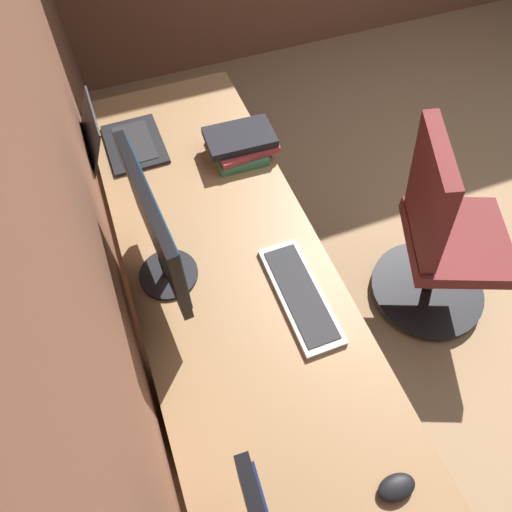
{
  "coord_description": "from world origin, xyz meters",
  "views": [
    {
      "loc": [
        -0.86,
        1.92,
        2.06
      ],
      "look_at": [
        -0.17,
        1.66,
        0.95
      ],
      "focal_mm": 31.97,
      "sensor_mm": 36.0,
      "label": 1
    }
  ],
  "objects_px": {
    "monitor_primary": "(157,231)",
    "keyboard_main": "(300,295)",
    "book_stack_near": "(240,143)",
    "office_chair": "(440,241)",
    "drawer_pedestal": "(259,401)",
    "mouse_main": "(397,487)",
    "laptop_leftmost": "(117,140)"
  },
  "relations": [
    {
      "from": "monitor_primary",
      "to": "keyboard_main",
      "type": "xyz_separation_m",
      "value": [
        -0.23,
        -0.38,
        -0.24
      ]
    },
    {
      "from": "book_stack_near",
      "to": "office_chair",
      "type": "distance_m",
      "value": 0.95
    },
    {
      "from": "monitor_primary",
      "to": "office_chair",
      "type": "distance_m",
      "value": 1.26
    },
    {
      "from": "drawer_pedestal",
      "to": "mouse_main",
      "type": "relative_size",
      "value": 6.68
    },
    {
      "from": "keyboard_main",
      "to": "office_chair",
      "type": "relative_size",
      "value": 0.43
    },
    {
      "from": "office_chair",
      "to": "laptop_leftmost",
      "type": "bearing_deg",
      "value": 57.91
    },
    {
      "from": "monitor_primary",
      "to": "keyboard_main",
      "type": "relative_size",
      "value": 1.15
    },
    {
      "from": "mouse_main",
      "to": "book_stack_near",
      "type": "bearing_deg",
      "value": -1.65
    },
    {
      "from": "keyboard_main",
      "to": "mouse_main",
      "type": "distance_m",
      "value": 0.61
    },
    {
      "from": "mouse_main",
      "to": "keyboard_main",
      "type": "bearing_deg",
      "value": 0.27
    },
    {
      "from": "laptop_leftmost",
      "to": "monitor_primary",
      "type": "bearing_deg",
      "value": -176.91
    },
    {
      "from": "drawer_pedestal",
      "to": "office_chair",
      "type": "xyz_separation_m",
      "value": [
        0.34,
        -0.96,
        0.11
      ]
    },
    {
      "from": "drawer_pedestal",
      "to": "book_stack_near",
      "type": "distance_m",
      "value": 1.01
    },
    {
      "from": "mouse_main",
      "to": "book_stack_near",
      "type": "relative_size",
      "value": 0.37
    },
    {
      "from": "monitor_primary",
      "to": "drawer_pedestal",
      "type": "bearing_deg",
      "value": -156.56
    },
    {
      "from": "office_chair",
      "to": "mouse_main",
      "type": "bearing_deg",
      "value": 135.88
    },
    {
      "from": "keyboard_main",
      "to": "office_chair",
      "type": "xyz_separation_m",
      "value": [
        0.16,
        -0.76,
        -0.28
      ]
    },
    {
      "from": "keyboard_main",
      "to": "office_chair",
      "type": "height_order",
      "value": "office_chair"
    },
    {
      "from": "drawer_pedestal",
      "to": "monitor_primary",
      "type": "relative_size",
      "value": 1.44
    },
    {
      "from": "laptop_leftmost",
      "to": "office_chair",
      "type": "height_order",
      "value": "office_chair"
    },
    {
      "from": "monitor_primary",
      "to": "book_stack_near",
      "type": "xyz_separation_m",
      "value": [
        0.48,
        -0.42,
        -0.2
      ]
    },
    {
      "from": "drawer_pedestal",
      "to": "monitor_primary",
      "type": "height_order",
      "value": "monitor_primary"
    },
    {
      "from": "laptop_leftmost",
      "to": "mouse_main",
      "type": "xyz_separation_m",
      "value": [
        -1.51,
        -0.42,
        -0.03
      ]
    },
    {
      "from": "drawer_pedestal",
      "to": "laptop_leftmost",
      "type": "relative_size",
      "value": 2.21
    },
    {
      "from": "laptop_leftmost",
      "to": "office_chair",
      "type": "distance_m",
      "value": 1.42
    },
    {
      "from": "monitor_primary",
      "to": "keyboard_main",
      "type": "bearing_deg",
      "value": -121.14
    },
    {
      "from": "drawer_pedestal",
      "to": "mouse_main",
      "type": "bearing_deg",
      "value": -154.34
    },
    {
      "from": "monitor_primary",
      "to": "laptop_leftmost",
      "type": "distance_m",
      "value": 0.7
    },
    {
      "from": "drawer_pedestal",
      "to": "laptop_leftmost",
      "type": "xyz_separation_m",
      "value": [
        1.07,
        0.21,
        0.43
      ]
    },
    {
      "from": "mouse_main",
      "to": "laptop_leftmost",
      "type": "bearing_deg",
      "value": 15.61
    },
    {
      "from": "drawer_pedestal",
      "to": "office_chair",
      "type": "relative_size",
      "value": 0.72
    },
    {
      "from": "drawer_pedestal",
      "to": "office_chair",
      "type": "distance_m",
      "value": 1.03
    }
  ]
}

